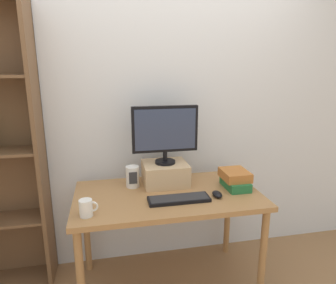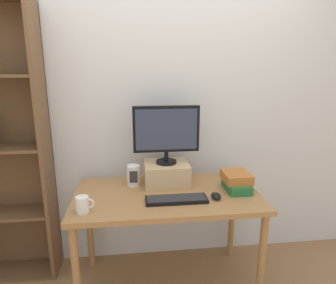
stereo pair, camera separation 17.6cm
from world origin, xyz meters
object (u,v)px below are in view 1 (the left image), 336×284
Objects in this scene: keyboard at (179,199)px; desk_speaker at (133,177)px; computer_mouse at (217,194)px; coffee_mug at (86,208)px; riser_box at (165,173)px; book_stack at (235,179)px; computer_monitor at (165,132)px; desk at (168,204)px.

desk_speaker is (-0.28, 0.31, 0.07)m from keyboard.
coffee_mug reaches higher than computer_mouse.
riser_box is at bearing 35.93° from coffee_mug.
coffee_mug is 0.71× the size of desk_speaker.
book_stack is (0.49, -0.18, -0.02)m from riser_box.
computer_mouse reaches higher than keyboard.
coffee_mug is (-0.59, -0.09, 0.04)m from keyboard.
computer_mouse is at bearing -44.97° from computer_monitor.
computer_monitor is at bearing 95.74° from keyboard.
desk is 0.33m from desk_speaker.
computer_mouse is 0.92× the size of coffee_mug.
coffee_mug is at bearing -173.43° from computer_mouse.
desk_speaker is at bearing -177.63° from riser_box.
computer_mouse is (0.31, -0.31, -0.06)m from riser_box.
riser_box is 0.25m from desk_speaker.
riser_box reaches higher than desk_speaker.
coffee_mug reaches higher than desk.
computer_mouse is at bearing -45.11° from riser_box.
book_stack is at bearing -12.78° from desk_speaker.
computer_monitor is (0.02, 0.18, 0.50)m from desk.
keyboard is 0.42m from desk_speaker.
riser_box is at bearing 95.71° from keyboard.
keyboard is (0.03, -0.32, -0.07)m from riser_box.
desk is 8.25× the size of desk_speaker.
computer_monitor reaches higher than keyboard.
desk is at bearing -95.41° from riser_box.
computer_mouse is (0.32, -0.13, 0.10)m from desk.
keyboard is at bearing -70.30° from desk.
book_stack is at bearing -19.92° from riser_box.
book_stack reaches higher than keyboard.
riser_box is at bearing 134.89° from computer_mouse.
riser_box is at bearing 160.08° from book_stack.
book_stack is (0.19, 0.13, 0.05)m from computer_mouse.
desk_speaker is at bearing 51.76° from coffee_mug.
desk is at bearing -179.79° from book_stack.
desk_speaker reaches higher than book_stack.
desk_speaker is (-0.25, -0.01, -0.33)m from computer_monitor.
desk is 0.53m from computer_monitor.
desk_speaker reaches higher than desk.
riser_box reaches higher than desk.
computer_monitor is 4.72× the size of computer_mouse.
book_stack is (0.51, 0.00, 0.15)m from desk.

